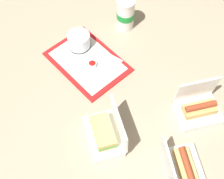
% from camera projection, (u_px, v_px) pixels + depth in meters
% --- Properties ---
extents(ground_plane, '(3.20, 3.20, 0.00)m').
position_uv_depth(ground_plane, '(112.00, 97.00, 1.39)').
color(ground_plane, gray).
extents(food_tray, '(0.41, 0.32, 0.01)m').
position_uv_depth(food_tray, '(88.00, 62.00, 1.49)').
color(food_tray, red).
rests_on(food_tray, ground_plane).
extents(cake_container, '(0.11, 0.11, 0.07)m').
position_uv_depth(cake_container, '(79.00, 41.00, 1.50)').
color(cake_container, black).
rests_on(cake_container, food_tray).
extents(ketchup_cup, '(0.04, 0.04, 0.02)m').
position_uv_depth(ketchup_cup, '(92.00, 64.00, 1.45)').
color(ketchup_cup, white).
rests_on(ketchup_cup, food_tray).
extents(napkin_stack, '(0.11, 0.11, 0.00)m').
position_uv_depth(napkin_stack, '(108.00, 63.00, 1.47)').
color(napkin_stack, white).
rests_on(napkin_stack, food_tray).
extents(plastic_fork, '(0.11, 0.02, 0.00)m').
position_uv_depth(plastic_fork, '(77.00, 75.00, 1.43)').
color(plastic_fork, white).
rests_on(plastic_fork, food_tray).
extents(clamshell_hotdog_left, '(0.24, 0.24, 0.17)m').
position_uv_depth(clamshell_hotdog_left, '(183.00, 170.00, 1.17)').
color(clamshell_hotdog_left, white).
rests_on(clamshell_hotdog_left, ground_plane).
extents(clamshell_sandwich_corner, '(0.24, 0.22, 0.17)m').
position_uv_depth(clamshell_sandwich_corner, '(105.00, 134.00, 1.25)').
color(clamshell_sandwich_corner, white).
rests_on(clamshell_sandwich_corner, ground_plane).
extents(clamshell_hotdog_center, '(0.22, 0.23, 0.18)m').
position_uv_depth(clamshell_hotdog_center, '(198.00, 109.00, 1.31)').
color(clamshell_hotdog_center, white).
rests_on(clamshell_hotdog_center, ground_plane).
extents(soda_cup_right, '(0.09, 0.09, 0.23)m').
position_uv_depth(soda_cup_right, '(126.00, 14.00, 1.55)').
color(soda_cup_right, white).
rests_on(soda_cup_right, ground_plane).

